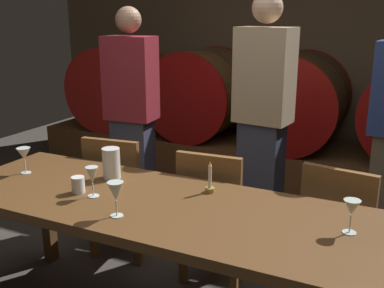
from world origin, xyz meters
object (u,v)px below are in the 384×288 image
at_px(wine_barrel_left, 202,93).
at_px(chair_center, 214,210).
at_px(candle_left, 210,184).
at_px(wine_barrel_center, 296,101).
at_px(chair_right, 340,230).
at_px(dining_table, 174,219).
at_px(guest_left, 132,117).
at_px(wine_glass_far_left, 24,154).
at_px(pitcher, 111,163).
at_px(guest_center, 263,121).
at_px(wine_glass_center_left, 92,176).
at_px(cup_right, 78,185).
at_px(chair_left, 120,191).
at_px(wine_glass_center_right, 116,192).
at_px(wine_barrel_far_left, 122,87).
at_px(wine_glass_far_right, 352,209).

height_order(wine_barrel_left, chair_center, wine_barrel_left).
distance_m(chair_center, candle_left, 0.50).
xyz_separation_m(wine_barrel_center, chair_right, (0.73, -1.90, -0.36)).
height_order(dining_table, guest_left, guest_left).
xyz_separation_m(dining_table, wine_glass_far_left, (-1.00, 0.03, 0.19)).
bearing_deg(chair_center, pitcher, 37.51).
relative_size(guest_center, wine_glass_center_left, 11.35).
xyz_separation_m(wine_glass_far_left, wine_glass_center_left, (0.58, -0.11, -0.00)).
bearing_deg(wine_glass_center_left, pitcher, 105.64).
xyz_separation_m(chair_center, pitcher, (-0.46, -0.41, 0.36)).
relative_size(wine_barrel_center, dining_table, 0.37).
xyz_separation_m(guest_center, cup_right, (-0.58, -1.31, -0.12)).
relative_size(chair_left, guest_center, 0.49).
xyz_separation_m(chair_left, cup_right, (0.23, -0.68, 0.32)).
bearing_deg(wine_glass_center_right, chair_center, 80.22).
height_order(wine_barrel_left, pitcher, wine_barrel_left).
bearing_deg(chair_center, wine_barrel_far_left, -48.25).
xyz_separation_m(chair_left, wine_glass_far_left, (-0.25, -0.58, 0.39)).
distance_m(wine_barrel_left, dining_table, 2.77).
xyz_separation_m(wine_barrel_far_left, chair_center, (2.01, -1.97, -0.36)).
xyz_separation_m(chair_left, wine_glass_far_right, (1.56, -0.54, 0.39)).
height_order(wine_glass_center_right, wine_glass_far_right, wine_glass_center_right).
xyz_separation_m(chair_center, wine_glass_center_right, (-0.14, -0.82, 0.39)).
distance_m(candle_left, wine_glass_center_right, 0.54).
distance_m(pitcher, wine_glass_center_right, 0.52).
xyz_separation_m(chair_center, wine_glass_far_left, (-0.96, -0.56, 0.39)).
height_order(chair_left, chair_center, same).
height_order(chair_left, cup_right, chair_left).
distance_m(chair_left, wine_glass_center_right, 1.09).
distance_m(wine_barrel_far_left, dining_table, 3.28).
relative_size(guest_left, wine_glass_center_right, 10.25).
xyz_separation_m(wine_barrel_center, chair_center, (-0.02, -1.97, -0.36)).
distance_m(dining_table, cup_right, 0.54).
bearing_deg(candle_left, wine_glass_far_right, -12.80).
bearing_deg(candle_left, chair_right, 34.58).
bearing_deg(guest_center, wine_glass_far_left, 56.07).
bearing_deg(pitcher, dining_table, -20.73).
xyz_separation_m(chair_left, guest_left, (-0.23, 0.53, 0.39)).
distance_m(chair_center, guest_left, 1.16).
bearing_deg(chair_left, wine_barrel_left, -88.65).
bearing_deg(wine_glass_far_left, wine_barrel_far_left, 112.47).
xyz_separation_m(dining_table, chair_center, (-0.04, 0.59, -0.20)).
relative_size(pitcher, wine_glass_center_left, 1.10).
xyz_separation_m(wine_barrel_far_left, pitcher, (1.55, -2.37, 0.00)).
bearing_deg(wine_glass_center_left, wine_barrel_left, 102.95).
height_order(wine_barrel_center, chair_left, wine_barrel_center).
bearing_deg(cup_right, wine_glass_center_right, -23.72).
distance_m(wine_barrel_left, candle_left, 2.58).
distance_m(guest_center, wine_glass_far_left, 1.60).
bearing_deg(chair_right, chair_left, 10.13).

